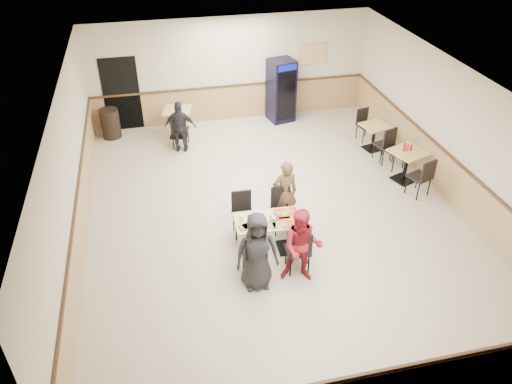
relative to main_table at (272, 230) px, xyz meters
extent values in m
plane|color=beige|center=(0.36, 1.18, -0.51)|extent=(10.00, 10.00, 0.00)
plane|color=silver|center=(0.36, 1.18, 2.49)|extent=(10.00, 10.00, 0.00)
plane|color=beige|center=(0.36, 6.18, 0.99)|extent=(8.00, 0.00, 8.00)
plane|color=beige|center=(0.36, -3.82, 0.99)|extent=(8.00, 0.00, 8.00)
plane|color=beige|center=(-3.64, 1.18, 0.99)|extent=(0.00, 10.00, 10.00)
plane|color=beige|center=(4.36, 1.18, 0.99)|extent=(0.00, 10.00, 10.00)
cube|color=tan|center=(0.36, 6.17, -0.01)|extent=(7.98, 0.03, 1.00)
cube|color=tan|center=(4.35, 1.18, -0.01)|extent=(0.03, 9.98, 1.00)
cube|color=#472B19|center=(0.36, 6.15, 0.52)|extent=(7.98, 0.04, 0.06)
cube|color=black|center=(-2.74, 6.16, 0.54)|extent=(1.00, 0.02, 2.10)
cube|color=orange|center=(2.76, 6.15, 1.29)|extent=(0.85, 0.02, 0.60)
cube|color=black|center=(-0.36, 0.01, -0.49)|extent=(0.48, 0.48, 0.04)
cylinder|color=black|center=(-0.36, 0.01, -0.12)|extent=(0.09, 0.09, 0.70)
cube|color=#DAB76A|center=(-0.36, 0.01, 0.24)|extent=(0.74, 0.74, 0.04)
cube|color=black|center=(0.36, -0.01, -0.49)|extent=(0.48, 0.48, 0.04)
cylinder|color=black|center=(0.36, -0.01, -0.12)|extent=(0.09, 0.09, 0.70)
cube|color=#DAB76A|center=(0.36, -0.01, 0.24)|extent=(0.74, 0.74, 0.04)
imported|color=#222227|center=(-0.49, -0.85, 0.27)|extent=(0.78, 0.53, 1.55)
imported|color=maroon|center=(0.33, -0.88, 0.25)|extent=(0.87, 0.76, 1.51)
imported|color=brown|center=(0.49, 0.85, 0.23)|extent=(0.55, 0.37, 1.48)
imported|color=#222227|center=(-1.31, 4.49, 0.19)|extent=(0.88, 0.53, 1.40)
cube|color=red|center=(0.35, -0.17, 0.27)|extent=(0.47, 0.35, 0.02)
cube|color=red|center=(0.31, 0.11, 0.27)|extent=(0.47, 0.35, 0.02)
cylinder|color=silver|center=(-0.11, -0.18, 0.26)|extent=(0.24, 0.24, 0.01)
cube|color=tan|center=(-0.11, -0.18, 0.27)|extent=(0.31, 0.24, 0.02)
cylinder|color=silver|center=(0.09, -0.21, 0.26)|extent=(0.24, 0.24, 0.01)
cube|color=tan|center=(0.09, -0.21, 0.27)|extent=(0.27, 0.19, 0.02)
cylinder|color=silver|center=(0.31, 0.14, 0.26)|extent=(0.24, 0.24, 0.01)
cube|color=tan|center=(0.31, 0.14, 0.27)|extent=(0.32, 0.29, 0.02)
cylinder|color=silver|center=(-0.46, -0.11, 0.26)|extent=(0.24, 0.24, 0.01)
cube|color=tan|center=(-0.46, -0.11, 0.27)|extent=(0.31, 0.25, 0.02)
cylinder|color=silver|center=(0.46, -0.12, 0.26)|extent=(0.24, 0.24, 0.01)
cube|color=tan|center=(0.46, -0.12, 0.27)|extent=(0.32, 0.28, 0.02)
cylinder|color=silver|center=(-0.53, -0.12, 0.26)|extent=(0.24, 0.24, 0.01)
cube|color=tan|center=(-0.53, -0.12, 0.27)|extent=(0.31, 0.25, 0.02)
cylinder|color=white|center=(-0.32, -0.27, 0.31)|extent=(0.08, 0.08, 0.10)
cylinder|color=white|center=(-0.25, 0.06, 0.31)|extent=(0.08, 0.08, 0.10)
cylinder|color=white|center=(-0.56, 0.12, 0.31)|extent=(0.08, 0.08, 0.10)
cylinder|color=#A2A9B4|center=(0.12, 0.00, 0.32)|extent=(0.07, 0.07, 0.12)
cylinder|color=#A2A9B4|center=(0.05, 0.05, 0.32)|extent=(0.07, 0.07, 0.12)
ellipsoid|color=white|center=(0.02, -0.02, 0.31)|extent=(0.15, 0.15, 0.11)
cube|color=black|center=(3.77, 1.82, -0.49)|extent=(0.60, 0.60, 0.04)
cylinder|color=black|center=(3.77, 1.82, -0.11)|extent=(0.09, 0.09, 0.72)
cube|color=#DAB76A|center=(3.77, 1.82, 0.26)|extent=(0.94, 0.94, 0.04)
cube|color=black|center=(3.67, 3.45, -0.49)|extent=(0.51, 0.51, 0.04)
cylinder|color=black|center=(3.67, 3.45, -0.16)|extent=(0.08, 0.08, 0.63)
cube|color=#DAB76A|center=(3.67, 3.45, 0.17)|extent=(0.79, 0.79, 0.04)
cylinder|color=#AF0C25|center=(3.67, 1.87, 0.38)|extent=(0.06, 0.06, 0.20)
cylinder|color=#D34B1C|center=(3.76, 1.87, 0.36)|extent=(0.06, 0.06, 0.17)
cylinder|color=#AF0C25|center=(3.85, 1.87, 0.35)|extent=(0.05, 0.05, 0.14)
cube|color=black|center=(-1.31, 5.38, -0.49)|extent=(0.57, 0.57, 0.04)
cylinder|color=black|center=(-1.31, 5.38, -0.11)|extent=(0.09, 0.09, 0.71)
cube|color=#DAB76A|center=(-1.31, 5.38, 0.26)|extent=(0.88, 0.88, 0.04)
cube|color=black|center=(1.75, 5.78, 0.40)|extent=(0.81, 0.79, 1.81)
cube|color=black|center=(1.82, 5.45, 0.35)|extent=(0.55, 0.13, 1.43)
cube|color=#0D1495|center=(1.83, 5.44, 1.19)|extent=(0.56, 0.14, 0.17)
cylinder|color=black|center=(-3.13, 5.73, -0.10)|extent=(0.52, 0.52, 0.82)
camera|label=1|loc=(-1.99, -7.35, 5.97)|focal=35.00mm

